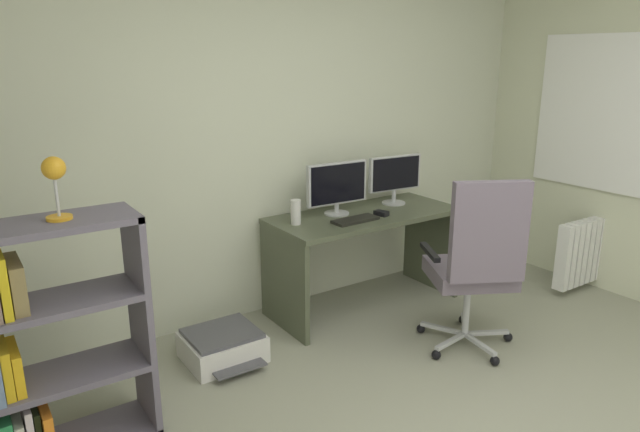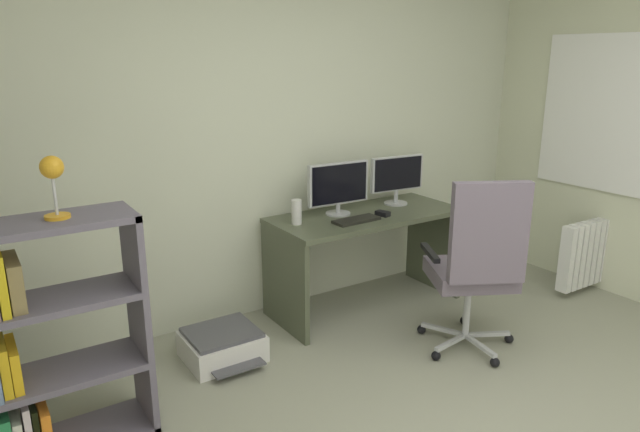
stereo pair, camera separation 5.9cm
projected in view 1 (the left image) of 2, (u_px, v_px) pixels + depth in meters
name	position (u px, v px, depth m)	size (l,w,h in m)	color
wall_back	(270.00, 136.00, 4.03)	(4.69, 0.10, 2.57)	beige
window_pane	(613.00, 114.00, 4.34)	(0.01, 1.18, 1.11)	white
window_frame	(613.00, 114.00, 4.33)	(0.02, 1.26, 1.19)	white
desk	(365.00, 238.00, 4.19)	(1.42, 0.62, 0.73)	#4A503A
monitor_main	(337.00, 185.00, 4.06)	(0.49, 0.18, 0.38)	#B2B5B7
monitor_secondary	(395.00, 176.00, 4.35)	(0.45, 0.18, 0.37)	#B2B5B7
keyboard	(355.00, 220.00, 3.94)	(0.34, 0.13, 0.02)	black
computer_mouse	(381.00, 213.00, 4.08)	(0.06, 0.10, 0.03)	black
desktop_speaker	(296.00, 212.00, 3.85)	(0.07, 0.07, 0.17)	silver
office_chair	(477.00, 260.00, 3.49)	(0.66, 0.68, 1.15)	#B7BABC
bookshelf	(35.00, 352.00, 2.57)	(0.79, 0.33, 1.14)	slate
desk_lamp	(55.00, 177.00, 2.45)	(0.11, 0.11, 0.28)	gold
printer	(223.00, 346.00, 3.54)	(0.46, 0.49, 0.19)	silver
radiator	(588.00, 250.00, 4.58)	(0.73, 0.10, 0.52)	white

